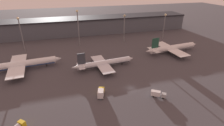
{
  "coord_description": "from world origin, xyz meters",
  "views": [
    {
      "loc": [
        -28.98,
        -68.65,
        49.48
      ],
      "look_at": [
        -4.59,
        18.97,
        6.0
      ],
      "focal_mm": 28.0,
      "sensor_mm": 36.0,
      "label": 1
    }
  ],
  "objects_px": {
    "service_vehicle_2": "(158,94)",
    "service_vehicle_0": "(101,93)",
    "airplane_2": "(172,48)",
    "airplane_1": "(104,63)",
    "airplane_0": "(20,65)"
  },
  "relations": [
    {
      "from": "service_vehicle_2",
      "to": "service_vehicle_0",
      "type": "bearing_deg",
      "value": -163.25
    },
    {
      "from": "service_vehicle_0",
      "to": "airplane_2",
      "type": "bearing_deg",
      "value": -39.64
    },
    {
      "from": "airplane_2",
      "to": "service_vehicle_0",
      "type": "distance_m",
      "value": 74.12
    },
    {
      "from": "airplane_2",
      "to": "service_vehicle_2",
      "type": "relative_size",
      "value": 6.68
    },
    {
      "from": "airplane_1",
      "to": "service_vehicle_0",
      "type": "height_order",
      "value": "airplane_1"
    },
    {
      "from": "airplane_2",
      "to": "service_vehicle_0",
      "type": "relative_size",
      "value": 6.65
    },
    {
      "from": "airplane_0",
      "to": "service_vehicle_0",
      "type": "bearing_deg",
      "value": -49.52
    },
    {
      "from": "airplane_1",
      "to": "service_vehicle_0",
      "type": "relative_size",
      "value": 5.89
    },
    {
      "from": "airplane_2",
      "to": "airplane_0",
      "type": "bearing_deg",
      "value": 174.28
    },
    {
      "from": "airplane_2",
      "to": "service_vehicle_2",
      "type": "distance_m",
      "value": 60.1
    },
    {
      "from": "airplane_0",
      "to": "service_vehicle_0",
      "type": "height_order",
      "value": "airplane_0"
    },
    {
      "from": "airplane_0",
      "to": "service_vehicle_2",
      "type": "relative_size",
      "value": 7.06
    },
    {
      "from": "airplane_0",
      "to": "service_vehicle_2",
      "type": "xyz_separation_m",
      "value": [
        66.31,
        -46.64,
        -1.87
      ]
    },
    {
      "from": "airplane_1",
      "to": "airplane_0",
      "type": "bearing_deg",
      "value": 162.1
    },
    {
      "from": "airplane_2",
      "to": "service_vehicle_0",
      "type": "bearing_deg",
      "value": -153.77
    }
  ]
}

